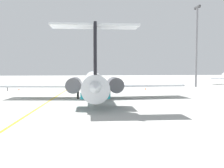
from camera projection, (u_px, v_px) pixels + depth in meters
The scene contains 7 objects.
ground at pixel (65, 101), 49.90m from camera, with size 351.95×351.95×0.00m, color #ADADA8.
main_jetliner at pixel (94, 82), 53.85m from camera, with size 44.24×39.32×12.89m.
ground_crew_near_tail at pixel (7, 87), 72.72m from camera, with size 0.27×0.37×1.71m.
safety_cone_nose at pixel (19, 89), 74.84m from camera, with size 0.40×0.40×0.55m, color #EA590F.
safety_cone_wingtip at pixel (146, 89), 77.17m from camera, with size 0.40×0.40×0.55m, color #EA590F.
taxiway_centreline at pixel (53, 99), 54.24m from camera, with size 74.28×0.36×0.01m, color gold.
light_mast at pixel (197, 43), 87.89m from camera, with size 4.00×0.70×27.60m.
Camera 1 is at (50.34, 3.00, 6.49)m, focal length 41.04 mm.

